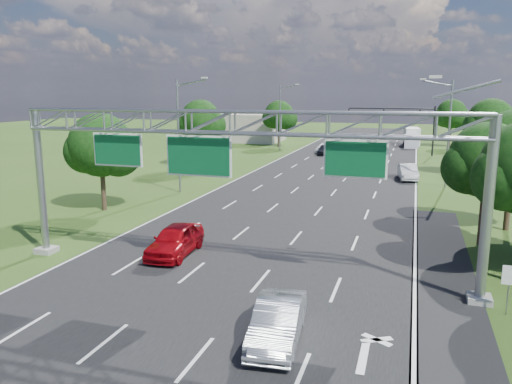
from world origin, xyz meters
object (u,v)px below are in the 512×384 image
at_px(sign_gantry, 234,135).
at_px(silver_sedan, 278,321).
at_px(traffic_signal, 408,119).
at_px(regulatory_sign, 510,280).
at_px(box_truck, 411,138).
at_px(red_coupe, 175,240).

distance_m(sign_gantry, silver_sedan, 9.31).
distance_m(sign_gantry, traffic_signal, 53.51).
height_order(regulatory_sign, box_truck, box_truck).
bearing_deg(red_coupe, regulatory_sign, -13.49).
distance_m(sign_gantry, regulatory_sign, 13.25).
bearing_deg(traffic_signal, regulatory_sign, -84.80).
relative_size(regulatory_sign, traffic_signal, 0.17).
distance_m(regulatory_sign, silver_sedan, 9.66).
xyz_separation_m(regulatory_sign, box_truck, (-4.40, 66.63, -0.06)).
bearing_deg(box_truck, sign_gantry, -102.37).
relative_size(silver_sedan, box_truck, 0.57).
relative_size(sign_gantry, regulatory_sign, 11.19).
height_order(regulatory_sign, traffic_signal, traffic_signal).
relative_size(sign_gantry, red_coupe, 4.73).
xyz_separation_m(regulatory_sign, silver_sedan, (-8.30, -4.89, -0.75)).
xyz_separation_m(silver_sedan, box_truck, (3.90, 71.52, 0.68)).
bearing_deg(regulatory_sign, silver_sedan, -149.50).
bearing_deg(silver_sedan, red_coupe, 129.91).
bearing_deg(sign_gantry, box_truck, 83.33).
bearing_deg(regulatory_sign, sign_gantry, 175.17).
xyz_separation_m(regulatory_sign, red_coupe, (-16.29, 2.89, -0.66)).
relative_size(sign_gantry, box_truck, 2.88).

